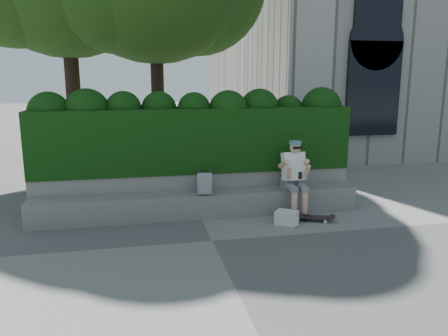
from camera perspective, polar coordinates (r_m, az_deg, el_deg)
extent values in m
plane|color=slate|center=(6.95, -1.57, -9.50)|extent=(80.00, 80.00, 0.00)
cube|color=gray|center=(8.04, -3.17, -4.83)|extent=(6.00, 0.45, 0.45)
cube|color=gray|center=(8.45, -3.66, -2.95)|extent=(6.00, 0.50, 0.75)
cube|color=black|center=(8.48, -3.96, 3.82)|extent=(6.00, 1.00, 1.20)
cylinder|color=black|center=(11.99, -8.57, 7.32)|extent=(0.34, 0.34, 3.23)
cylinder|color=black|center=(12.52, -18.92, 6.95)|extent=(0.39, 0.39, 3.21)
cube|color=slate|center=(8.34, 8.81, -1.97)|extent=(0.36, 0.26, 0.22)
cube|color=white|center=(8.20, 9.05, 0.23)|extent=(0.40, 0.32, 0.55)
sphere|color=tan|center=(8.07, 9.31, 2.64)|extent=(0.21, 0.21, 0.21)
cylinder|color=slate|center=(8.08, 9.28, 3.29)|extent=(0.23, 0.23, 0.06)
cube|color=black|center=(7.90, 9.92, -0.98)|extent=(0.07, 0.02, 0.13)
cylinder|color=tan|center=(7.99, 9.16, -4.93)|extent=(0.11, 0.11, 0.47)
cylinder|color=tan|center=(8.06, 10.50, -4.83)|extent=(0.11, 0.11, 0.47)
cube|color=black|center=(7.99, 9.27, -6.39)|extent=(0.10, 0.26, 0.10)
cube|color=black|center=(8.06, 10.61, -6.27)|extent=(0.10, 0.26, 0.10)
cube|color=black|center=(7.99, 11.04, -6.27)|extent=(0.82, 0.49, 0.02)
cylinder|color=silver|center=(7.92, 8.98, -6.71)|extent=(0.06, 0.05, 0.06)
cylinder|color=silver|center=(8.08, 9.01, -6.33)|extent=(0.06, 0.05, 0.06)
cylinder|color=silver|center=(7.93, 13.09, -6.85)|extent=(0.06, 0.05, 0.06)
cylinder|color=silver|center=(8.10, 13.03, -6.46)|extent=(0.06, 0.05, 0.06)
cube|color=#A09FA4|center=(7.85, -2.53, -2.06)|extent=(0.28, 0.18, 0.39)
cube|color=silver|center=(7.73, 8.18, -6.43)|extent=(0.45, 0.43, 0.24)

